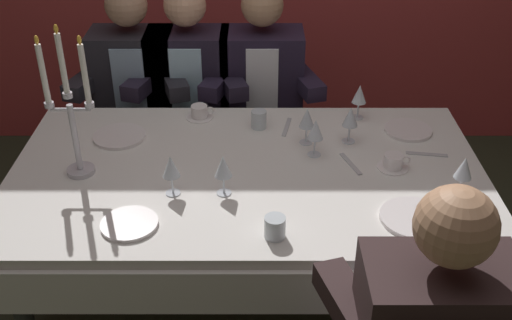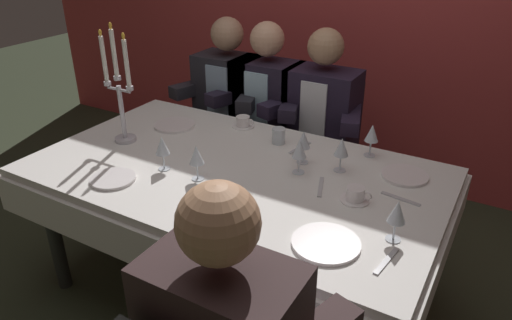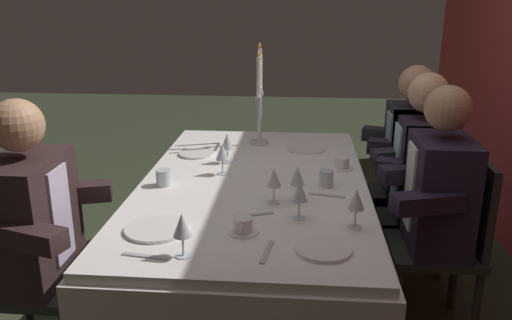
# 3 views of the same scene
# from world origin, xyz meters

# --- Properties ---
(ground_plane) EXTENTS (12.00, 12.00, 0.00)m
(ground_plane) POSITION_xyz_m (0.00, 0.00, 0.00)
(ground_plane) COLOR #323926
(dining_table) EXTENTS (1.94, 1.14, 0.74)m
(dining_table) POSITION_xyz_m (0.00, 0.00, 0.62)
(dining_table) COLOR silver
(dining_table) RESTS_ON ground_plane
(candelabra) EXTENTS (0.19, 0.11, 0.61)m
(candelabra) POSITION_xyz_m (-0.66, -0.02, 0.99)
(candelabra) COLOR silver
(candelabra) RESTS_ON dining_table
(dinner_plate_0) EXTENTS (0.25, 0.25, 0.01)m
(dinner_plate_0) POSITION_xyz_m (0.60, -0.33, 0.75)
(dinner_plate_0) COLOR white
(dinner_plate_0) RESTS_ON dining_table
(dinner_plate_1) EXTENTS (0.23, 0.23, 0.01)m
(dinner_plate_1) POSITION_xyz_m (-0.56, 0.26, 0.75)
(dinner_plate_1) COLOR white
(dinner_plate_1) RESTS_ON dining_table
(dinner_plate_2) EXTENTS (0.20, 0.20, 0.01)m
(dinner_plate_2) POSITION_xyz_m (-0.41, -0.36, 0.75)
(dinner_plate_2) COLOR white
(dinner_plate_2) RESTS_ON dining_table
(dinner_plate_3) EXTENTS (0.21, 0.21, 0.01)m
(dinner_plate_3) POSITION_xyz_m (0.71, 0.32, 0.75)
(dinner_plate_3) COLOR white
(dinner_plate_3) RESTS_ON dining_table
(wine_glass_0) EXTENTS (0.07, 0.07, 0.16)m
(wine_glass_0) POSITION_xyz_m (-0.09, -0.17, 0.85)
(wine_glass_0) COLOR silver
(wine_glass_0) RESTS_ON dining_table
(wine_glass_1) EXTENTS (0.07, 0.07, 0.16)m
(wine_glass_1) POSITION_xyz_m (0.50, 0.45, 0.86)
(wine_glass_1) COLOR silver
(wine_glass_1) RESTS_ON dining_table
(wine_glass_2) EXTENTS (0.07, 0.07, 0.16)m
(wine_glass_2) POSITION_xyz_m (0.28, 0.12, 0.85)
(wine_glass_2) COLOR silver
(wine_glass_2) RESTS_ON dining_table
(wine_glass_3) EXTENTS (0.07, 0.07, 0.16)m
(wine_glass_3) POSITION_xyz_m (0.25, 0.22, 0.85)
(wine_glass_3) COLOR silver
(wine_glass_3) RESTS_ON dining_table
(wine_glass_4) EXTENTS (0.07, 0.07, 0.16)m
(wine_glass_4) POSITION_xyz_m (0.80, -0.18, 0.85)
(wine_glass_4) COLOR silver
(wine_glass_4) RESTS_ON dining_table
(wine_glass_5) EXTENTS (0.07, 0.07, 0.16)m
(wine_glass_5) POSITION_xyz_m (0.43, 0.23, 0.85)
(wine_glass_5) COLOR silver
(wine_glass_5) RESTS_ON dining_table
(wine_glass_6) EXTENTS (0.07, 0.07, 0.16)m
(wine_glass_6) POSITION_xyz_m (-0.28, -0.17, 0.85)
(wine_glass_6) COLOR silver
(wine_glass_6) RESTS_ON dining_table
(water_tumbler_0) EXTENTS (0.07, 0.07, 0.08)m
(water_tumbler_0) POSITION_xyz_m (0.10, -0.42, 0.78)
(water_tumbler_0) COLOR silver
(water_tumbler_0) RESTS_ON dining_table
(water_tumbler_1) EXTENTS (0.07, 0.07, 0.08)m
(water_tumbler_1) POSITION_xyz_m (0.05, 0.36, 0.78)
(water_tumbler_1) COLOR silver
(water_tumbler_1) RESTS_ON dining_table
(coffee_cup_0) EXTENTS (0.13, 0.12, 0.06)m
(coffee_cup_0) POSITION_xyz_m (-0.22, 0.45, 0.77)
(coffee_cup_0) COLOR white
(coffee_cup_0) RESTS_ON dining_table
(coffee_cup_1) EXTENTS (0.13, 0.12, 0.06)m
(coffee_cup_1) POSITION_xyz_m (0.59, 0.01, 0.77)
(coffee_cup_1) COLOR white
(coffee_cup_1) RESTS_ON dining_table
(fork_0) EXTENTS (0.17, 0.04, 0.01)m
(fork_0) POSITION_xyz_m (0.75, 0.12, 0.74)
(fork_0) COLOR #B7B7BC
(fork_0) RESTS_ON dining_table
(spoon_1) EXTENTS (0.05, 0.17, 0.01)m
(spoon_1) POSITION_xyz_m (0.17, 0.35, 0.74)
(spoon_1) COLOR #B7B7BC
(spoon_1) RESTS_ON dining_table
(fork_2) EXTENTS (0.04, 0.17, 0.01)m
(fork_2) POSITION_xyz_m (0.81, -0.31, 0.74)
(fork_2) COLOR #B7B7BC
(fork_2) RESTS_ON dining_table
(fork_3) EXTENTS (0.07, 0.17, 0.01)m
(fork_3) POSITION_xyz_m (0.42, 0.04, 0.74)
(fork_3) COLOR #B7B7BC
(fork_3) RESTS_ON dining_table
(seated_diner_0) EXTENTS (0.63, 0.48, 1.24)m
(seated_diner_0) POSITION_xyz_m (-0.60, 0.89, 0.74)
(seated_diner_0) COLOR #272926
(seated_diner_0) RESTS_ON ground_plane
(seated_diner_1) EXTENTS (0.63, 0.48, 1.24)m
(seated_diner_1) POSITION_xyz_m (-0.31, 0.89, 0.74)
(seated_diner_1) COLOR #272926
(seated_diner_1) RESTS_ON ground_plane
(seated_diner_2) EXTENTS (0.63, 0.48, 1.24)m
(seated_diner_2) POSITION_xyz_m (0.07, 0.89, 0.74)
(seated_diner_2) COLOR #272926
(seated_diner_2) RESTS_ON ground_plane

